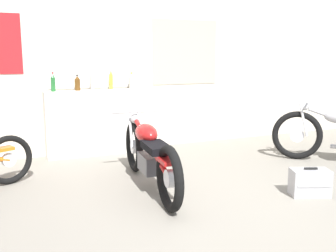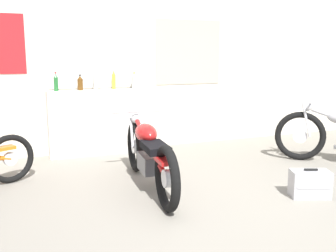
# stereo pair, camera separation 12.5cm
# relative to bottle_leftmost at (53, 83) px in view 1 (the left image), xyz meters

# --- Properties ---
(ground_plane) EXTENTS (24.00, 24.00, 0.00)m
(ground_plane) POSITION_rel_bottle_leftmost_xyz_m (1.34, -2.92, -1.14)
(ground_plane) COLOR gray
(wall_back) EXTENTS (10.00, 0.07, 2.80)m
(wall_back) POSITION_rel_bottle_leftmost_xyz_m (1.33, 0.19, 0.26)
(wall_back) COLOR beige
(wall_back) RESTS_ON ground_plane
(sill_counter) EXTENTS (1.49, 0.28, 1.02)m
(sill_counter) POSITION_rel_bottle_leftmost_xyz_m (0.60, 0.01, -0.63)
(sill_counter) COLOR silver
(sill_counter) RESTS_ON ground_plane
(bottle_leftmost) EXTENTS (0.06, 0.06, 0.28)m
(bottle_leftmost) POSITION_rel_bottle_leftmost_xyz_m (0.00, 0.00, 0.00)
(bottle_leftmost) COLOR #23662D
(bottle_leftmost) RESTS_ON sill_counter
(bottle_left_center) EXTENTS (0.08, 0.08, 0.24)m
(bottle_left_center) POSITION_rel_bottle_leftmost_xyz_m (0.36, 0.02, -0.02)
(bottle_left_center) COLOR #5B3814
(bottle_left_center) RESTS_ON sill_counter
(bottle_center) EXTENTS (0.06, 0.06, 0.31)m
(bottle_center) POSITION_rel_bottle_leftmost_xyz_m (0.59, 0.01, 0.01)
(bottle_center) COLOR #B7B2A8
(bottle_center) RESTS_ON sill_counter
(bottle_right_center) EXTENTS (0.06, 0.06, 0.32)m
(bottle_right_center) POSITION_rel_bottle_leftmost_xyz_m (0.89, 0.05, 0.02)
(bottle_right_center) COLOR gold
(bottle_right_center) RESTS_ON sill_counter
(bottle_rightmost) EXTENTS (0.08, 0.08, 0.26)m
(bottle_rightmost) POSITION_rel_bottle_leftmost_xyz_m (1.22, 0.01, -0.01)
(bottle_rightmost) COLOR #B7B2A8
(bottle_rightmost) RESTS_ON sill_counter
(motorcycle_red) EXTENTS (0.64, 2.13, 0.85)m
(motorcycle_red) POSITION_rel_bottle_leftmost_xyz_m (0.82, -1.85, -0.73)
(motorcycle_red) COLOR black
(motorcycle_red) RESTS_ON ground_plane
(hard_case_silver) EXTENTS (0.47, 0.37, 0.32)m
(hard_case_silver) POSITION_rel_bottle_leftmost_xyz_m (2.37, -2.79, -0.99)
(hard_case_silver) COLOR #9E9EA3
(hard_case_silver) RESTS_ON ground_plane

